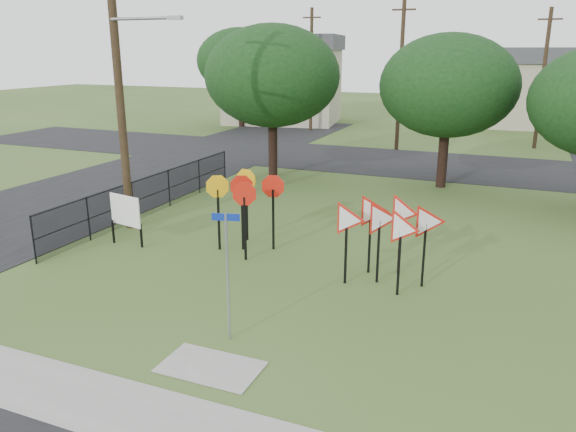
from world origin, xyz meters
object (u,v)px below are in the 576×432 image
object	(u,v)px
stop_sign_cluster	(245,194)
yield_sign_cluster	(387,222)
info_board	(125,212)
street_name_sign	(227,269)

from	to	relation	value
stop_sign_cluster	yield_sign_cluster	size ratio (longest dim) A/B	0.82
yield_sign_cluster	info_board	xyz separation A→B (m)	(-8.36, -0.27, -0.61)
street_name_sign	info_board	distance (m)	7.28
stop_sign_cluster	info_board	distance (m)	3.93
stop_sign_cluster	yield_sign_cluster	world-z (taller)	stop_sign_cluster
stop_sign_cluster	info_board	world-z (taller)	stop_sign_cluster
stop_sign_cluster	info_board	size ratio (longest dim) A/B	1.46
stop_sign_cluster	yield_sign_cluster	bearing A→B (deg)	-10.40
yield_sign_cluster	stop_sign_cluster	bearing A→B (deg)	169.60
street_name_sign	yield_sign_cluster	world-z (taller)	street_name_sign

